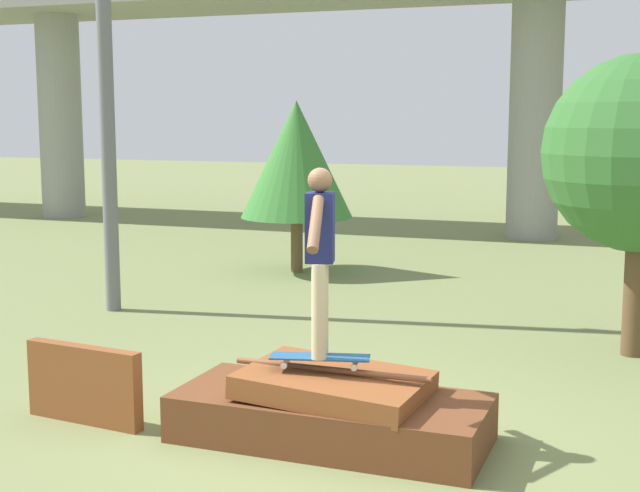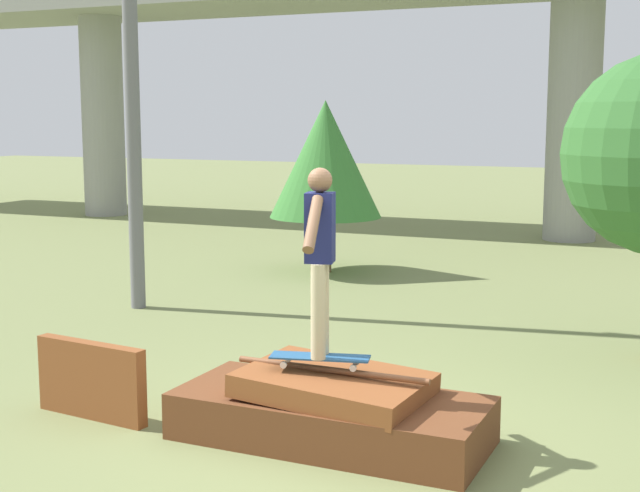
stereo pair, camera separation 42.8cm
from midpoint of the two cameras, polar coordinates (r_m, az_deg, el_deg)
ground_plane at (r=7.46m, az=2.37°, el=-12.35°), size 80.00×80.00×0.00m
scrap_pile at (r=7.38m, az=2.43°, el=-10.52°), size 2.55×1.13×0.62m
scrap_plank_loose at (r=8.08m, az=-12.96°, el=-8.38°), size 1.17×0.25×0.68m
skateboard at (r=7.25m, az=1.70°, el=-7.17°), size 0.84×0.41×0.09m
skater at (r=7.07m, az=1.73°, el=-0.24°), size 0.35×1.09×1.52m
highway_overpass at (r=19.81m, az=16.82°, el=14.82°), size 44.00×3.37×5.80m
utility_pole at (r=12.40m, az=-11.11°, el=15.03°), size 1.30×0.20×7.97m
tree_behind_right at (r=14.94m, az=1.18°, el=5.56°), size 1.88×1.88×2.89m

